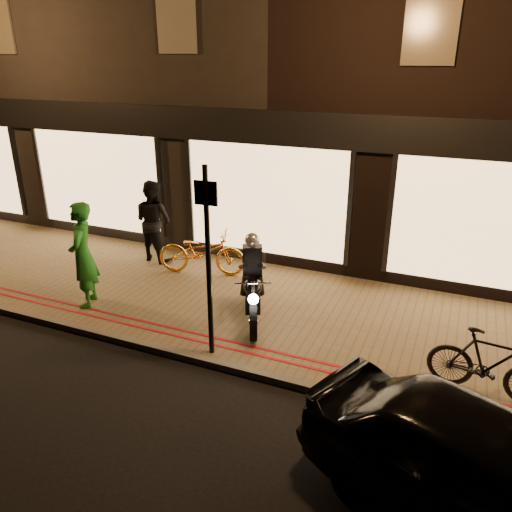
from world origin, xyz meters
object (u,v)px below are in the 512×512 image
at_px(sign_post, 208,254).
at_px(parked_car, 490,477).
at_px(motorcycle, 253,288).
at_px(person_green, 83,255).
at_px(bicycle_gold, 202,252).

xyz_separation_m(sign_post, parked_car, (3.97, -1.66, -1.13)).
relative_size(motorcycle, person_green, 0.91).
distance_m(bicycle_gold, parked_car, 7.10).
height_order(person_green, parked_car, person_green).
xyz_separation_m(sign_post, bicycle_gold, (-1.64, 2.68, -1.18)).
bearing_deg(motorcycle, parked_car, -61.91).
height_order(bicycle_gold, person_green, person_green).
xyz_separation_m(motorcycle, parked_car, (3.81, -2.92, -0.06)).
height_order(motorcycle, person_green, person_green).
relative_size(sign_post, parked_car, 0.76).
distance_m(person_green, parked_car, 7.27).
xyz_separation_m(motorcycle, sign_post, (-0.16, -1.26, 1.06)).
xyz_separation_m(sign_post, person_green, (-2.93, 0.56, -0.68)).
distance_m(motorcycle, person_green, 3.19).
xyz_separation_m(person_green, parked_car, (6.91, -2.22, -0.45)).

